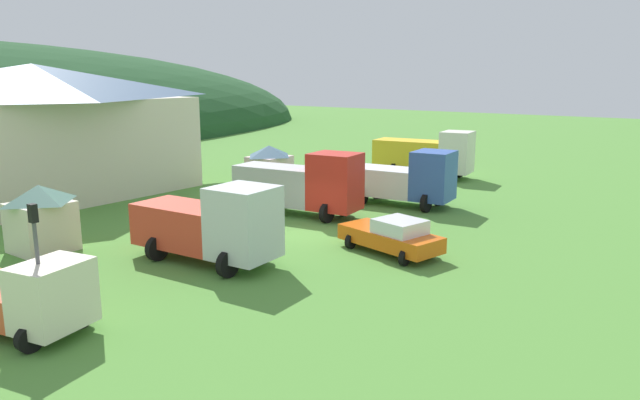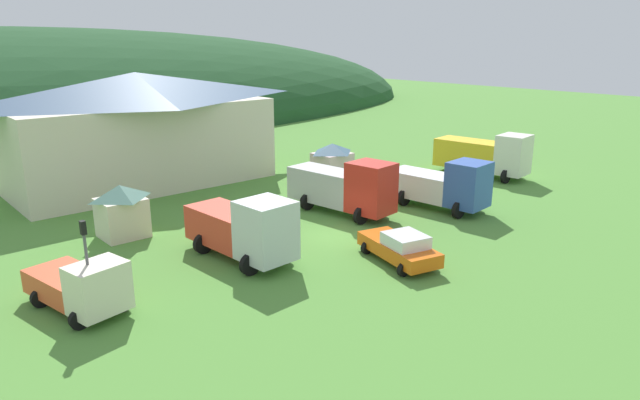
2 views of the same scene
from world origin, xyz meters
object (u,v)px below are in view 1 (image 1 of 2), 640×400
at_px(light_truck_cream, 24,297).
at_px(box_truck_blue, 405,179).
at_px(traffic_light_west, 38,259).
at_px(play_shed_cream, 41,217).
at_px(traffic_cone_near_pickup, 383,232).
at_px(depot_building, 38,131).
at_px(play_shed_pink, 269,165).
at_px(heavy_rig_striped, 427,154).
at_px(tow_truck_silver, 213,224).
at_px(service_pickup_orange, 392,236).
at_px(crane_truck_red, 304,183).

height_order(light_truck_cream, box_truck_blue, box_truck_blue).
bearing_deg(light_truck_cream, traffic_light_west, -11.10).
relative_size(play_shed_cream, traffic_light_west, 0.72).
height_order(play_shed_cream, box_truck_blue, box_truck_blue).
bearing_deg(traffic_light_west, traffic_cone_near_pickup, -6.47).
height_order(depot_building, box_truck_blue, depot_building).
height_order(play_shed_pink, heavy_rig_striped, heavy_rig_striped).
xyz_separation_m(box_truck_blue, traffic_light_west, (-23.36, -0.24, 0.92)).
xyz_separation_m(depot_building, tow_truck_silver, (-2.87, -18.68, -2.70)).
distance_m(depot_building, traffic_cone_near_pickup, 23.15).
bearing_deg(service_pickup_orange, traffic_light_west, -92.61).
relative_size(tow_truck_silver, crane_truck_red, 0.88).
height_order(play_shed_pink, box_truck_blue, box_truck_blue).
bearing_deg(tow_truck_silver, depot_building, 167.55).
bearing_deg(box_truck_blue, play_shed_pink, 174.76).
distance_m(heavy_rig_striped, traffic_light_west, 33.86).
bearing_deg(traffic_light_west, heavy_rig_striped, 6.33).
relative_size(depot_building, box_truck_blue, 2.87).
height_order(tow_truck_silver, traffic_cone_near_pickup, tow_truck_silver).
xyz_separation_m(light_truck_cream, tow_truck_silver, (8.32, 0.28, 0.58)).
distance_m(play_shed_cream, heavy_rig_striped, 29.13).
bearing_deg(heavy_rig_striped, service_pickup_orange, -75.79).
xyz_separation_m(tow_truck_silver, heavy_rig_striped, (25.32, 2.40, 0.11)).
bearing_deg(depot_building, tow_truck_silver, -98.73).
relative_size(crane_truck_red, heavy_rig_striped, 0.99).
xyz_separation_m(heavy_rig_striped, service_pickup_orange, (-19.57, -7.84, -1.03)).
bearing_deg(heavy_rig_striped, traffic_light_west, -91.29).
height_order(play_shed_pink, traffic_light_west, traffic_light_west).
bearing_deg(crane_truck_red, depot_building, -165.26).
xyz_separation_m(tow_truck_silver, box_truck_blue, (15.04, -1.10, -0.06)).
bearing_deg(traffic_cone_near_pickup, crane_truck_red, 83.87).
bearing_deg(crane_truck_red, play_shed_pink, 136.15).
height_order(play_shed_pink, crane_truck_red, crane_truck_red).
bearing_deg(play_shed_pink, crane_truck_red, -126.92).
xyz_separation_m(light_truck_cream, box_truck_blue, (23.36, -0.81, 0.53)).
xyz_separation_m(play_shed_pink, crane_truck_red, (-5.57, -7.42, 0.32)).
distance_m(tow_truck_silver, traffic_light_west, 8.48).
relative_size(box_truck_blue, traffic_cone_near_pickup, 11.10).
bearing_deg(play_shed_pink, traffic_light_west, -154.43).
xyz_separation_m(play_shed_pink, box_truck_blue, (0.11, -10.89, 0.15)).
bearing_deg(box_truck_blue, heavy_rig_striped, 102.95).
height_order(box_truck_blue, traffic_cone_near_pickup, box_truck_blue).
bearing_deg(traffic_cone_near_pickup, service_pickup_orange, -144.04).
xyz_separation_m(play_shed_pink, light_truck_cream, (-23.25, -10.08, -0.37)).
distance_m(tow_truck_silver, heavy_rig_striped, 25.43).
bearing_deg(service_pickup_orange, depot_building, -159.54).
relative_size(play_shed_cream, service_pickup_orange, 0.59).
xyz_separation_m(play_shed_cream, light_truck_cream, (-5.00, -7.96, -0.43)).
relative_size(play_shed_pink, heavy_rig_striped, 0.38).
bearing_deg(play_shed_pink, service_pickup_orange, -121.06).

